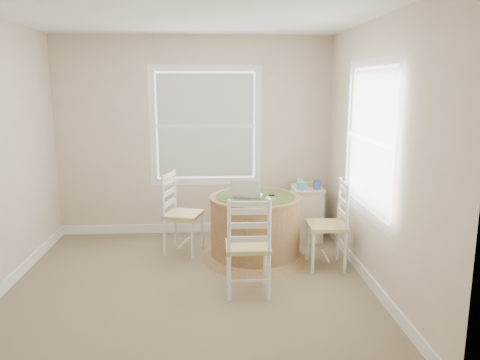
{
  "coord_description": "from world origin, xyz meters",
  "views": [
    {
      "loc": [
        0.24,
        -4.36,
        1.97
      ],
      "look_at": [
        0.52,
        0.45,
        0.99
      ],
      "focal_mm": 35.0,
      "sensor_mm": 36.0,
      "label": 1
    }
  ],
  "objects": [
    {
      "name": "chair_right",
      "position": [
        1.47,
        0.47,
        0.47
      ],
      "size": [
        0.42,
        0.44,
        0.95
      ],
      "primitive_type": null,
      "rotation": [
        0.0,
        0.0,
        -1.61
      ],
      "color": "white",
      "rests_on": "ground"
    },
    {
      "name": "keys",
      "position": [
        0.9,
        0.75,
        0.75
      ],
      "size": [
        0.07,
        0.06,
        0.02
      ],
      "primitive_type": "cube",
      "rotation": [
        0.0,
        0.0,
        -0.23
      ],
      "color": "black",
      "rests_on": "round_table"
    },
    {
      "name": "laptop",
      "position": [
        0.62,
        0.74,
        0.77
      ],
      "size": [
        0.38,
        0.35,
        0.23
      ],
      "rotation": [
        0.0,
        0.0,
        2.91
      ],
      "color": "white",
      "rests_on": "round_table"
    },
    {
      "name": "mouse",
      "position": [
        0.84,
        0.61,
        0.75
      ],
      "size": [
        0.08,
        0.1,
        0.03
      ],
      "primitive_type": "ellipsoid",
      "rotation": [
        0.0,
        0.0,
        -0.23
      ],
      "color": "white",
      "rests_on": "round_table"
    },
    {
      "name": "round_table",
      "position": [
        0.71,
        0.75,
        0.41
      ],
      "size": [
        1.22,
        1.22,
        0.75
      ],
      "rotation": [
        0.0,
        0.0,
        -0.23
      ],
      "color": "#A17648",
      "rests_on": "ground"
    },
    {
      "name": "chair_near",
      "position": [
        0.56,
        -0.15,
        0.47
      ],
      "size": [
        0.42,
        0.4,
        0.95
      ],
      "primitive_type": null,
      "rotation": [
        0.0,
        0.0,
        3.13
      ],
      "color": "white",
      "rests_on": "ground"
    },
    {
      "name": "room",
      "position": [
        0.17,
        0.16,
        1.3
      ],
      "size": [
        3.64,
        3.64,
        2.64
      ],
      "color": "#75654A",
      "rests_on": "ground"
    },
    {
      "name": "tissue_box",
      "position": [
        1.36,
        1.34,
        0.73
      ],
      "size": [
        0.12,
        0.12,
        0.1
      ],
      "primitive_type": "cube",
      "rotation": [
        0.0,
        0.0,
        -0.01
      ],
      "color": "#529ABD",
      "rests_on": "corner_chest"
    },
    {
      "name": "cup_cream",
      "position": [
        1.39,
        1.57,
        0.72
      ],
      "size": [
        0.07,
        0.07,
        0.09
      ],
      "primitive_type": "cylinder",
      "color": "beige",
      "rests_on": "corner_chest"
    },
    {
      "name": "chair_left",
      "position": [
        -0.12,
        1.01,
        0.47
      ],
      "size": [
        0.5,
        0.52,
        0.95
      ],
      "primitive_type": null,
      "rotation": [
        0.0,
        0.0,
        1.28
      ],
      "color": "white",
      "rests_on": "ground"
    },
    {
      "name": "phone",
      "position": [
        0.9,
        0.61,
        0.74
      ],
      "size": [
        0.06,
        0.1,
        0.02
      ],
      "primitive_type": "cube",
      "rotation": [
        0.0,
        0.0,
        -0.23
      ],
      "color": "#B7BABF",
      "rests_on": "round_table"
    },
    {
      "name": "box_blue",
      "position": [
        1.54,
        1.37,
        0.74
      ],
      "size": [
        0.08,
        0.08,
        0.12
      ],
      "primitive_type": "cube",
      "rotation": [
        0.0,
        0.0,
        -0.01
      ],
      "color": "#384BA8",
      "rests_on": "corner_chest"
    },
    {
      "name": "box_yellow",
      "position": [
        1.47,
        1.53,
        0.71
      ],
      "size": [
        0.15,
        0.1,
        0.06
      ],
      "primitive_type": "cube",
      "rotation": [
        0.0,
        0.0,
        -0.01
      ],
      "color": "#E9B152",
      "rests_on": "corner_chest"
    },
    {
      "name": "corner_chest",
      "position": [
        1.45,
        1.47,
        0.34
      ],
      "size": [
        0.39,
        0.52,
        0.68
      ],
      "rotation": [
        0.0,
        0.0,
        -0.01
      ],
      "color": "beige",
      "rests_on": "ground"
    }
  ]
}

